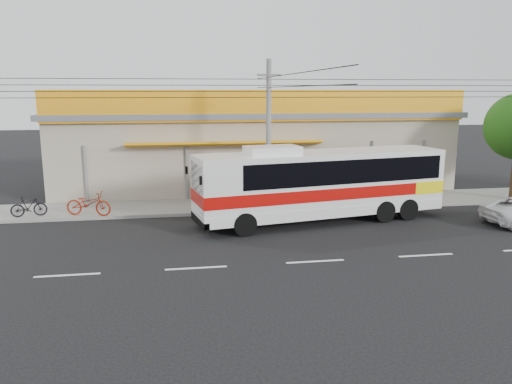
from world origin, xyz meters
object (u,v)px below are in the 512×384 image
motorbike_red (89,204)px  motorbike_dark (29,206)px  coach_bus (325,180)px  utility_pole (269,87)px

motorbike_red → motorbike_dark: size_ratio=1.37×
motorbike_red → motorbike_dark: (-2.60, 0.24, -0.09)m
coach_bus → motorbike_dark: 13.18m
coach_bus → motorbike_red: size_ratio=5.41×
motorbike_dark → utility_pole: 11.92m
coach_bus → motorbike_dark: bearing=159.5°
coach_bus → motorbike_red: 10.59m
coach_bus → motorbike_red: coach_bus is taller
coach_bus → utility_pole: 4.82m
motorbike_red → utility_pole: utility_pole is taller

